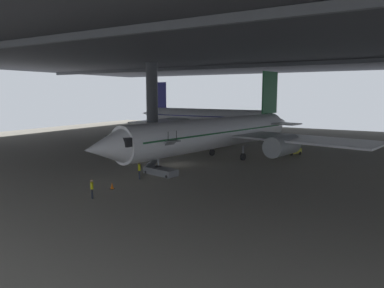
{
  "coord_description": "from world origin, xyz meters",
  "views": [
    {
      "loc": [
        22.02,
        -34.88,
        8.48
      ],
      "look_at": [
        1.2,
        0.83,
        2.61
      ],
      "focal_mm": 33.22,
      "sensor_mm": 36.0,
      "label": 1
    }
  ],
  "objects": [
    {
      "name": "crew_worker_near_nose",
      "position": [
        0.85,
        -14.75,
        0.9
      ],
      "size": [
        0.43,
        0.41,
        1.59
      ],
      "color": "#232838",
      "rests_on": "ground_plane"
    },
    {
      "name": "traffic_cone_orange",
      "position": [
        0.23,
        -11.75,
        0.29
      ],
      "size": [
        0.36,
        0.36,
        0.6
      ],
      "color": "black",
      "rests_on": "ground_plane"
    },
    {
      "name": "airplane_distant",
      "position": [
        -14.98,
        33.79,
        3.39
      ],
      "size": [
        35.33,
        34.0,
        11.13
      ],
      "color": "white",
      "rests_on": "ground_plane"
    },
    {
      "name": "airplane_main",
      "position": [
        2.15,
        5.59,
        3.52
      ],
      "size": [
        36.96,
        37.76,
        11.82
      ],
      "color": "white",
      "rests_on": "ground_plane"
    },
    {
      "name": "hangar_structure",
      "position": [
        -0.08,
        13.75,
        14.7
      ],
      "size": [
        121.0,
        99.0,
        15.34
      ],
      "color": "#4C4F54",
      "rests_on": "ground_plane"
    },
    {
      "name": "ground_plane",
      "position": [
        0.0,
        0.0,
        0.0
      ],
      "size": [
        110.0,
        110.0,
        0.0
      ],
      "primitive_type": "plane",
      "color": "gray"
    },
    {
      "name": "baggage_tug",
      "position": [
        9.51,
        14.71,
        0.53
      ],
      "size": [
        2.14,
        2.51,
        0.9
      ],
      "color": "yellow",
      "rests_on": "ground_plane"
    },
    {
      "name": "boarding_stairs",
      "position": [
        0.72,
        -4.82,
        0.74
      ],
      "size": [
        4.46,
        2.23,
        4.73
      ],
      "color": "slate",
      "rests_on": "ground_plane"
    },
    {
      "name": "crew_worker_by_stairs",
      "position": [
        0.0,
        -7.58,
        1.01
      ],
      "size": [
        0.42,
        0.41,
        1.76
      ],
      "color": "#232838",
      "rests_on": "ground_plane"
    }
  ]
}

